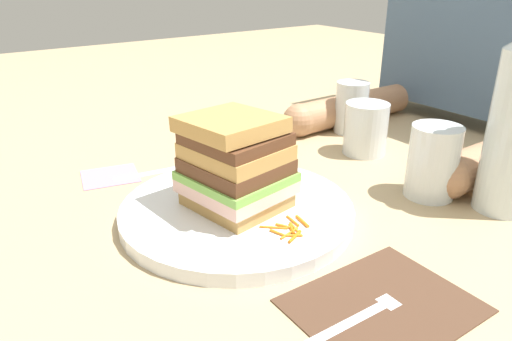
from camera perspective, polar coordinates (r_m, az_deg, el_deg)
name	(u,v)px	position (r m, az deg, el deg)	size (l,w,h in m)	color
ground_plane	(240,213)	(0.63, -1.94, -5.14)	(3.00, 3.00, 0.00)	tan
main_plate	(237,211)	(0.61, -2.29, -4.85)	(0.30, 0.30, 0.02)	white
sandwich	(235,164)	(0.58, -2.47, 0.83)	(0.13, 0.13, 0.12)	tan
carrot_shred_0	(196,185)	(0.66, -7.22, -1.74)	(0.00, 0.00, 0.03)	orange
carrot_shred_1	(210,181)	(0.67, -5.58, -1.21)	(0.00, 0.00, 0.03)	orange
carrot_shred_2	(205,179)	(0.68, -6.16, -0.98)	(0.00, 0.00, 0.02)	orange
carrot_shred_3	(193,183)	(0.67, -7.61, -1.47)	(0.00, 0.00, 0.03)	orange
carrot_shred_4	(196,177)	(0.69, -7.18, -0.77)	(0.00, 0.00, 0.03)	orange
carrot_shred_5	(295,237)	(0.54, 4.65, -7.90)	(0.00, 0.00, 0.03)	orange
carrot_shred_6	(284,226)	(0.56, 3.41, -6.66)	(0.00, 0.00, 0.02)	orange
carrot_shred_7	(278,233)	(0.55, 2.65, -7.48)	(0.00, 0.00, 0.02)	orange
carrot_shred_8	(296,229)	(0.55, 4.81, -7.01)	(0.00, 0.00, 0.03)	orange
carrot_shred_9	(273,227)	(0.56, 2.11, -6.82)	(0.00, 0.00, 0.03)	orange
carrot_shred_10	(292,229)	(0.55, 4.31, -7.02)	(0.00, 0.00, 0.02)	orange
carrot_shred_11	(290,233)	(0.55, 4.14, -7.45)	(0.00, 0.00, 0.03)	orange
carrot_shred_12	(293,221)	(0.57, 4.43, -6.03)	(0.00, 0.00, 0.03)	orange
carrot_shred_13	(302,221)	(0.57, 5.57, -6.06)	(0.00, 0.00, 0.03)	orange
carrot_shred_14	(290,237)	(0.54, 4.09, -7.90)	(0.00, 0.00, 0.02)	orange
napkin_dark	(383,305)	(0.49, 14.95, -15.30)	(0.13, 0.17, 0.00)	#4C3323
fork	(366,311)	(0.47, 13.09, -16.08)	(0.02, 0.17, 0.00)	silver
knife	(173,169)	(0.77, -9.89, 0.23)	(0.04, 0.20, 0.00)	silver
juice_glass	(432,167)	(0.70, 20.34, 0.44)	(0.07, 0.07, 0.10)	white
empty_tumbler_0	(366,129)	(0.83, 13.00, 4.91)	(0.07, 0.07, 0.09)	silver
empty_tumbler_1	(351,108)	(0.93, 11.36, 7.40)	(0.06, 0.06, 0.10)	silver
napkin_pink	(110,176)	(0.76, -17.08, -0.62)	(0.08, 0.08, 0.00)	pink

